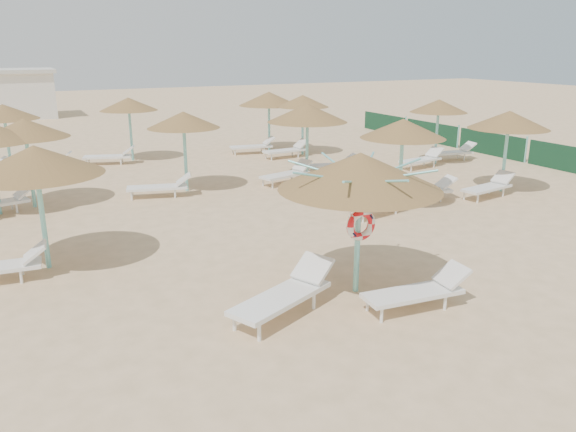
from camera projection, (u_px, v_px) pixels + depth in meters
name	position (u px, v px, depth m)	size (l,w,h in m)	color
ground	(346.00, 303.00, 10.61)	(120.00, 120.00, 0.00)	#E0B888
main_palapa	(360.00, 172.00, 10.46)	(3.10, 3.10, 2.78)	#7AD4D0
lounger_main_a	(286.00, 293.00, 10.09)	(2.37, 1.58, 0.83)	white
lounger_main_b	(419.00, 291.00, 10.31)	(2.08, 0.78, 0.74)	white
palapa_field	(230.00, 119.00, 19.25)	(20.51, 14.11, 2.72)	#7AD4D0
windbreak_fence	(492.00, 144.00, 25.01)	(0.08, 19.84, 1.10)	#1A5032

